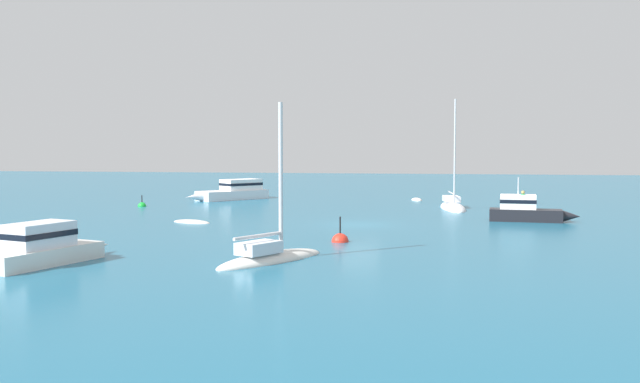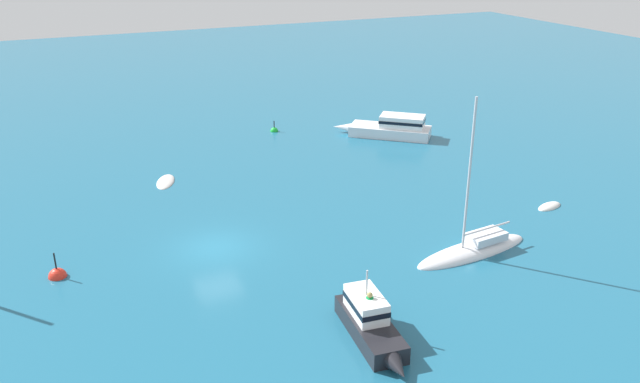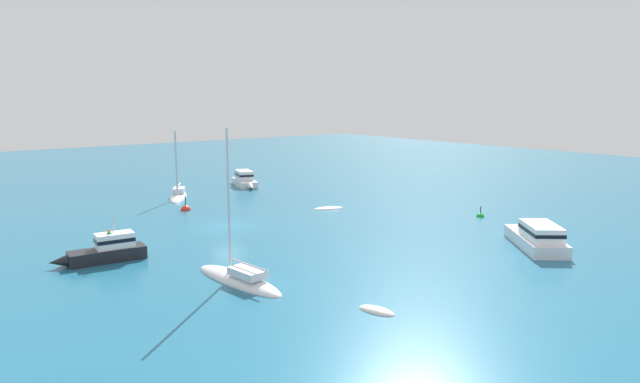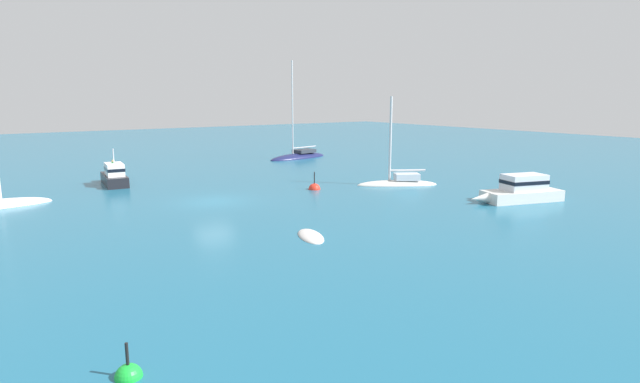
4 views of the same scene
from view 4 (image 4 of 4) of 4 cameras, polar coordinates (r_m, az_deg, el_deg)
The scene contains 8 objects.
ground_plane at distance 34.36m, azimuth -11.85°, elevation -1.11°, with size 160.00×160.00×0.00m, color #1E607F.
sloop at distance 57.61m, azimuth -2.43°, elevation 3.88°, with size 8.23×3.71×11.26m.
sloop_1 at distance 40.33m, azimuth 8.76°, elevation 0.97°, with size 6.26×4.52×7.26m.
launch at distance 43.15m, azimuth -22.10°, elevation 1.66°, with size 1.99×5.78×2.90m.
cabin_cruiser at distance 36.17m, azimuth 21.58°, elevation 0.13°, with size 6.67×3.41×1.78m.
skiff at distance 25.28m, azimuth -1.05°, elevation -5.08°, with size 2.03×3.03×0.37m.
channel_buoy at distance 38.02m, azimuth -0.63°, elevation 0.25°, with size 0.90×0.90×1.76m.
mooring_buoy at distance 14.19m, azimuth -20.66°, elevation -18.88°, with size 0.68×0.68×1.25m.
Camera 4 is at (-13.01, -31.06, 6.83)m, focal length 28.53 mm.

